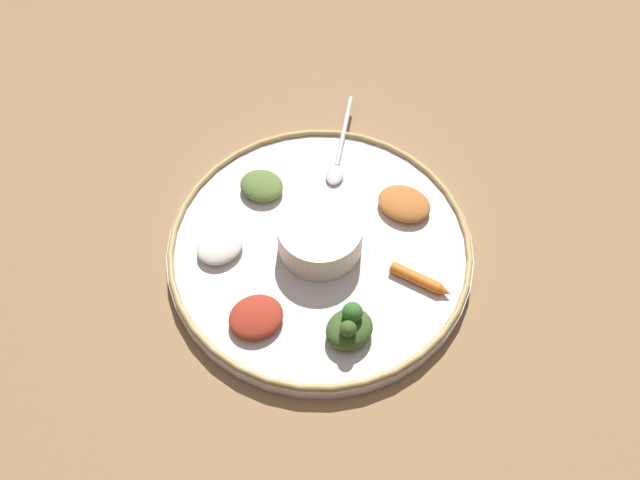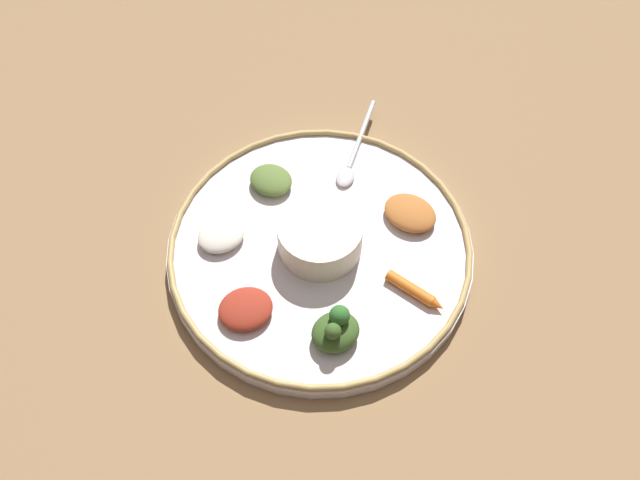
# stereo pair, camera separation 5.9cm
# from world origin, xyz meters

# --- Properties ---
(ground_plane) EXTENTS (2.40, 2.40, 0.00)m
(ground_plane) POSITION_xyz_m (0.00, 0.00, 0.00)
(ground_plane) COLOR olive
(platter) EXTENTS (0.39, 0.39, 0.02)m
(platter) POSITION_xyz_m (0.00, 0.00, 0.01)
(platter) COLOR silver
(platter) RESTS_ON ground_plane
(platter_rim) EXTENTS (0.38, 0.38, 0.01)m
(platter_rim) POSITION_xyz_m (0.00, 0.00, 0.02)
(platter_rim) COLOR tan
(platter_rim) RESTS_ON platter
(center_bowl) EXTENTS (0.11, 0.11, 0.05)m
(center_bowl) POSITION_xyz_m (0.00, 0.00, 0.05)
(center_bowl) COLOR beige
(center_bowl) RESTS_ON platter
(spoon) EXTENTS (0.16, 0.04, 0.01)m
(spoon) POSITION_xyz_m (-0.15, -0.02, 0.02)
(spoon) COLOR silver
(spoon) RESTS_ON platter
(greens_pile) EXTENTS (0.08, 0.07, 0.05)m
(greens_pile) POSITION_xyz_m (0.10, 0.07, 0.04)
(greens_pile) COLOR #385623
(greens_pile) RESTS_ON platter
(carrot_near_spoon) EXTENTS (0.03, 0.08, 0.01)m
(carrot_near_spoon) POSITION_xyz_m (0.01, 0.13, 0.03)
(carrot_near_spoon) COLOR orange
(carrot_near_spoon) RESTS_ON platter
(mound_collards) EXTENTS (0.06, 0.06, 0.02)m
(mound_collards) POSITION_xyz_m (-0.06, -0.10, 0.03)
(mound_collards) COLOR #567033
(mound_collards) RESTS_ON platter
(mound_chickpea) EXTENTS (0.07, 0.08, 0.02)m
(mound_chickpea) POSITION_xyz_m (-0.09, 0.09, 0.03)
(mound_chickpea) COLOR #B2662D
(mound_chickpea) RESTS_ON platter
(mound_rice_white) EXTENTS (0.08, 0.08, 0.02)m
(mound_rice_white) POSITION_xyz_m (0.05, -0.12, 0.03)
(mound_rice_white) COLOR silver
(mound_rice_white) RESTS_ON platter
(mound_beet) EXTENTS (0.09, 0.09, 0.02)m
(mound_beet) POSITION_xyz_m (0.12, -0.04, 0.03)
(mound_beet) COLOR maroon
(mound_beet) RESTS_ON platter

